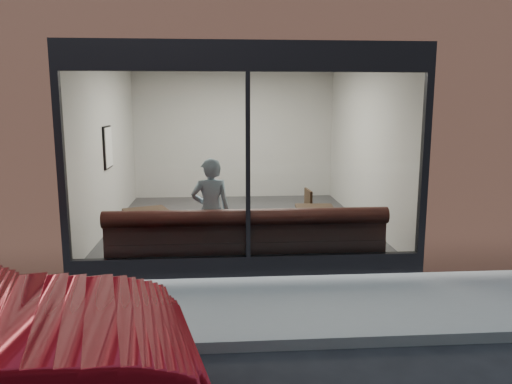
{
  "coord_description": "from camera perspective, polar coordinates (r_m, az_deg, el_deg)",
  "views": [
    {
      "loc": [
        -0.39,
        -4.6,
        2.41
      ],
      "look_at": [
        0.14,
        2.4,
        1.14
      ],
      "focal_mm": 35.0,
      "sensor_mm": 36.0,
      "label": 1
    }
  ],
  "objects": [
    {
      "name": "ground",
      "position": [
        5.21,
        0.52,
        -17.31
      ],
      "size": [
        120.0,
        120.0,
        0.0
      ],
      "primitive_type": "plane",
      "color": "black",
      "rests_on": "ground"
    },
    {
      "name": "sidewalk_near",
      "position": [
        6.11,
        -0.29,
        -12.93
      ],
      "size": [
        40.0,
        2.0,
        0.01
      ],
      "primitive_type": "cube",
      "color": "gray",
      "rests_on": "ground"
    },
    {
      "name": "kerb_near",
      "position": [
        5.14,
        0.57,
        -16.97
      ],
      "size": [
        40.0,
        0.1,
        0.12
      ],
      "primitive_type": "cube",
      "color": "gray",
      "rests_on": "ground"
    },
    {
      "name": "host_building_pier_left",
      "position": [
        13.07,
        -19.31,
        6.11
      ],
      "size": [
        2.5,
        12.0,
        3.2
      ],
      "primitive_type": "cube",
      "color": "brown",
      "rests_on": "ground"
    },
    {
      "name": "host_building_pier_right",
      "position": [
        13.29,
        13.94,
        6.44
      ],
      "size": [
        2.5,
        12.0,
        3.2
      ],
      "primitive_type": "cube",
      "color": "brown",
      "rests_on": "ground"
    },
    {
      "name": "host_building_backfill",
      "position": [
        15.63,
        -2.9,
        7.25
      ],
      "size": [
        5.0,
        6.0,
        3.2
      ],
      "primitive_type": "cube",
      "color": "brown",
      "rests_on": "ground"
    },
    {
      "name": "cafe_floor",
      "position": [
        9.9,
        -1.92,
        -3.73
      ],
      "size": [
        6.0,
        6.0,
        0.0
      ],
      "primitive_type": "plane",
      "color": "#2D2D30",
      "rests_on": "ground"
    },
    {
      "name": "cafe_ceiling",
      "position": [
        9.64,
        -2.04,
        14.87
      ],
      "size": [
        6.0,
        6.0,
        0.0
      ],
      "primitive_type": "plane",
      "rotation": [
        3.14,
        0.0,
        0.0
      ],
      "color": "white",
      "rests_on": "host_building_upper"
    },
    {
      "name": "cafe_wall_back",
      "position": [
        12.63,
        -2.54,
        6.55
      ],
      "size": [
        5.0,
        0.0,
        5.0
      ],
      "primitive_type": "plane",
      "rotation": [
        1.57,
        0.0,
        0.0
      ],
      "color": "beige",
      "rests_on": "ground"
    },
    {
      "name": "cafe_wall_left",
      "position": [
        9.86,
        -16.65,
        5.1
      ],
      "size": [
        0.0,
        6.0,
        6.0
      ],
      "primitive_type": "plane",
      "rotation": [
        1.57,
        0.0,
        1.57
      ],
      "color": "beige",
      "rests_on": "ground"
    },
    {
      "name": "cafe_wall_right",
      "position": [
        10.06,
        12.4,
        5.38
      ],
      "size": [
        0.0,
        6.0,
        6.0
      ],
      "primitive_type": "plane",
      "rotation": [
        1.57,
        0.0,
        -1.57
      ],
      "color": "beige",
      "rests_on": "ground"
    },
    {
      "name": "storefront_kick",
      "position": [
        7.04,
        -0.9,
        -8.49
      ],
      "size": [
        5.0,
        0.1,
        0.3
      ],
      "primitive_type": "cube",
      "color": "black",
      "rests_on": "ground"
    },
    {
      "name": "storefront_header",
      "position": [
        6.69,
        -0.97,
        15.3
      ],
      "size": [
        5.0,
        0.1,
        0.4
      ],
      "primitive_type": "cube",
      "color": "black",
      "rests_on": "host_building_upper"
    },
    {
      "name": "storefront_mullion",
      "position": [
        6.72,
        -0.93,
        2.89
      ],
      "size": [
        0.06,
        0.1,
        2.5
      ],
      "primitive_type": "cube",
      "color": "black",
      "rests_on": "storefront_kick"
    },
    {
      "name": "storefront_glass",
      "position": [
        6.69,
        -0.92,
        2.85
      ],
      "size": [
        4.8,
        0.0,
        4.8
      ],
      "primitive_type": "plane",
      "rotation": [
        1.57,
        0.0,
        0.0
      ],
      "color": "white",
      "rests_on": "storefront_kick"
    },
    {
      "name": "banquette",
      "position": [
        7.39,
        -1.09,
        -6.95
      ],
      "size": [
        4.0,
        0.55,
        0.45
      ],
      "primitive_type": "cube",
      "color": "#331512",
      "rests_on": "cafe_floor"
    },
    {
      "name": "person",
      "position": [
        7.5,
        -5.18,
        -2.19
      ],
      "size": [
        0.62,
        0.44,
        1.6
      ],
      "primitive_type": "imported",
      "rotation": [
        0.0,
        0.0,
        3.23
      ],
      "color": "#8EADBF",
      "rests_on": "cafe_floor"
    },
    {
      "name": "cafe_table_left",
      "position": [
        7.89,
        -12.35,
        -2.22
      ],
      "size": [
        0.84,
        0.84,
        0.04
      ],
      "primitive_type": "cube",
      "rotation": [
        0.0,
        0.0,
        0.38
      ],
      "color": "black",
      "rests_on": "cafe_floor"
    },
    {
      "name": "cafe_table_right",
      "position": [
        8.01,
        6.75,
        -1.86
      ],
      "size": [
        0.64,
        0.64,
        0.04
      ],
      "primitive_type": "cube",
      "rotation": [
        0.0,
        0.0,
        -0.08
      ],
      "color": "black",
      "rests_on": "cafe_floor"
    },
    {
      "name": "cafe_chair_right",
      "position": [
        8.6,
        4.69,
        -4.41
      ],
      "size": [
        0.46,
        0.46,
        0.04
      ],
      "primitive_type": "cube",
      "rotation": [
        0.0,
        0.0,
        3.2
      ],
      "color": "black",
      "rests_on": "cafe_floor"
    },
    {
      "name": "wall_poster",
      "position": [
        9.78,
        -16.5,
        4.93
      ],
      "size": [
        0.02,
        0.55,
        0.74
      ],
      "primitive_type": "cube",
      "color": "white",
      "rests_on": "cafe_wall_left"
    }
  ]
}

